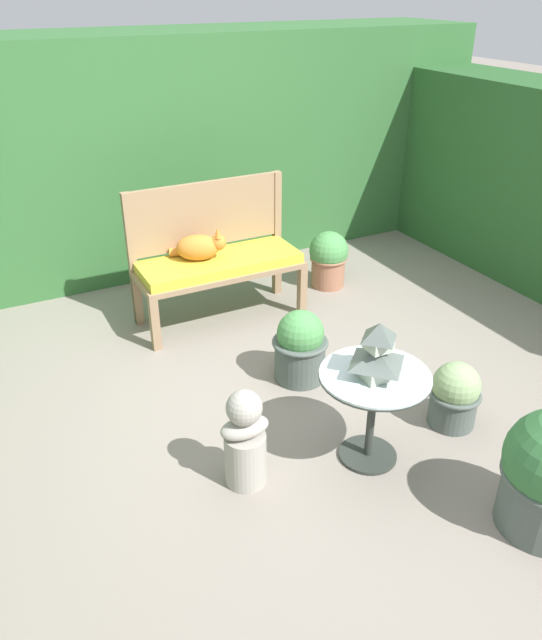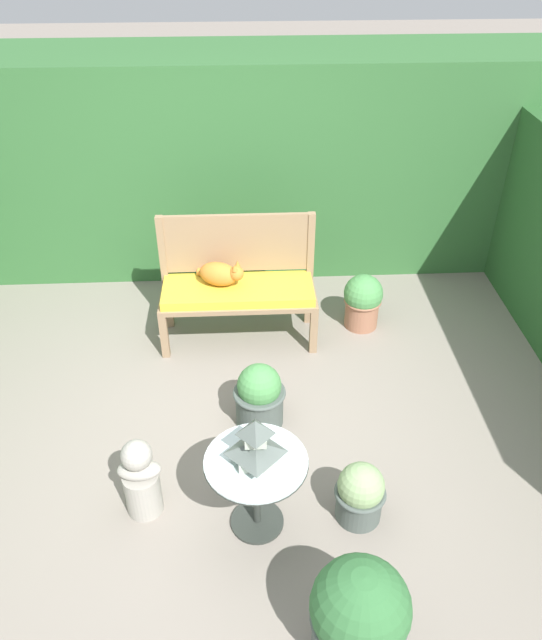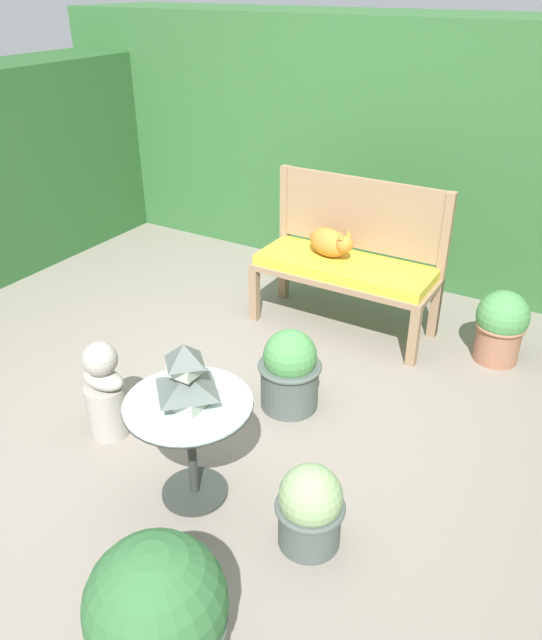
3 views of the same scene
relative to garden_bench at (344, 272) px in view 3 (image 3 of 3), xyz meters
name	(u,v)px [view 3 (image 3 of 3)]	position (x,y,z in m)	size (l,w,h in m)	color
ground	(244,403)	(-0.10, -1.11, -0.43)	(30.00, 30.00, 0.00)	gray
foliage_hedge_back	(413,144)	(-0.10, 1.48, 0.55)	(6.40, 1.09, 1.95)	#336633
garden_bench	(344,272)	(0.00, 0.00, 0.00)	(1.24, 0.48, 0.51)	#937556
bench_backrest	(360,222)	(0.00, 0.22, 0.29)	(1.24, 0.06, 1.02)	#937556
cat	(330,242)	(-0.14, 0.04, 0.18)	(0.38, 0.32, 0.22)	orange
patio_table	(190,423)	(0.09, -1.84, 0.00)	(0.58, 0.58, 0.54)	#2D332D
pagoda_birdhouse	(186,378)	(0.09, -1.84, 0.24)	(0.25, 0.25, 0.30)	#B2BCA8
garden_bust	(105,392)	(-0.59, -1.70, -0.17)	(0.26, 0.22, 0.56)	#A39E93
potted_plant_bench_left	(290,371)	(0.13, -0.99, -0.19)	(0.37, 0.37, 0.49)	#4C5651
potted_plant_patio_mid	(158,621)	(0.54, -2.63, -0.11)	(0.48, 0.48, 0.64)	#4C5651
potted_plant_table_near	(501,325)	(1.04, 0.13, -0.18)	(0.33, 0.33, 0.48)	#9E664C
potted_plant_hedge_corner	(310,508)	(0.70, -1.82, -0.23)	(0.31, 0.31, 0.41)	#4C5651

